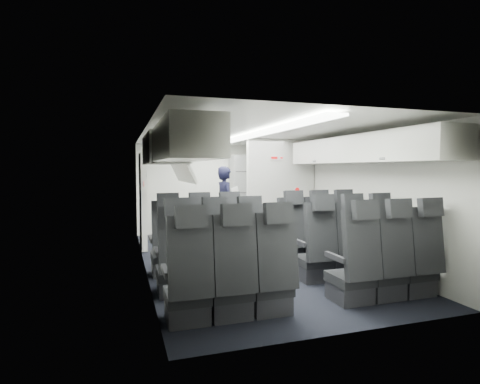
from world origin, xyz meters
TOP-DOWN VIEW (x-y plane):
  - cabin_shell at (0.00, 0.00)m, footprint 3.41×6.01m
  - seat_row_front at (-0.00, -0.53)m, footprint 3.33×0.56m
  - seat_row_mid at (-0.00, -1.43)m, footprint 3.33×0.56m
  - seat_row_rear at (-0.00, -2.33)m, footprint 3.33×0.56m
  - overhead_bin_left_rear at (-1.40, -2.00)m, footprint 0.53×1.80m
  - overhead_bin_left_front_open at (-1.44, -0.25)m, footprint 0.64×1.70m
  - overhead_bin_right_rear at (1.40, -2.00)m, footprint 0.53×1.80m
  - overhead_bin_right_front at (1.40, -0.25)m, footprint 0.53×1.70m
  - bulkhead_partition at (0.98, 0.80)m, footprint 1.40×0.15m
  - galley_unit at (0.95, 2.72)m, footprint 0.85×0.52m
  - boarding_door at (-1.64, 1.55)m, footprint 0.12×1.27m
  - flight_attendant at (0.07, 1.65)m, footprint 0.44×0.63m
  - carry_on_bag at (-1.37, -0.49)m, footprint 0.43×0.36m
  - papers at (0.26, 1.60)m, footprint 0.19×0.12m

SIDE VIEW (x-z plane):
  - seat_row_front at x=0.00m, z-range -0.21..1.02m
  - seat_row_mid at x=0.00m, z-range -0.21..1.02m
  - seat_row_rear at x=0.00m, z-range -0.21..1.02m
  - flight_attendant at x=0.07m, z-range 0.00..1.62m
  - galley_unit at x=0.95m, z-range 0.00..1.90m
  - boarding_door at x=-1.64m, z-range 0.02..1.88m
  - bulkhead_partition at x=0.98m, z-range 0.01..2.14m
  - papers at x=0.26m, z-range 1.03..1.18m
  - cabin_shell at x=0.00m, z-range 0.04..2.21m
  - overhead_bin_left_front_open at x=-1.44m, z-range 1.38..2.10m
  - carry_on_bag at x=-1.37m, z-range 1.67..1.89m
  - overhead_bin_right_front at x=1.40m, z-range 1.66..2.06m
  - overhead_bin_left_rear at x=-1.40m, z-range 1.66..2.06m
  - overhead_bin_right_rear at x=1.40m, z-range 1.66..2.06m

